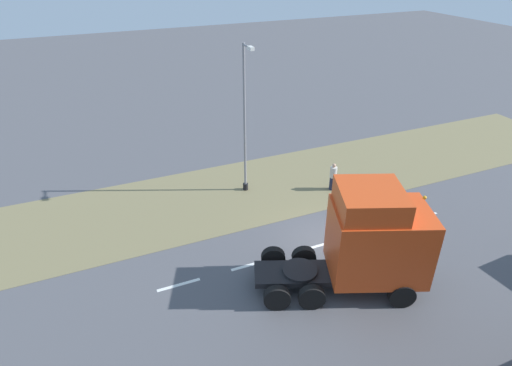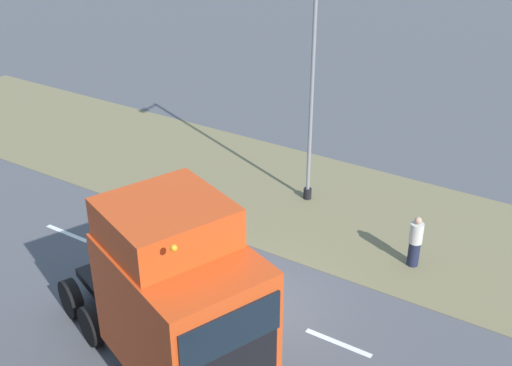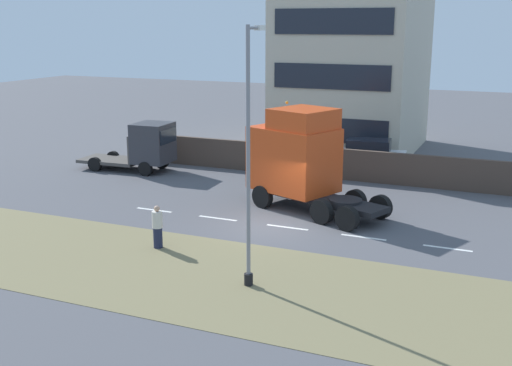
# 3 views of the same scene
# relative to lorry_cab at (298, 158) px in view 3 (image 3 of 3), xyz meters

# --- Properties ---
(ground_plane) EXTENTS (120.00, 120.00, 0.00)m
(ground_plane) POSITION_rel_lorry_cab_xyz_m (-2.99, 0.08, -2.28)
(ground_plane) COLOR #515156
(ground_plane) RESTS_ON ground
(grass_verge) EXTENTS (7.00, 44.00, 0.01)m
(grass_verge) POSITION_rel_lorry_cab_xyz_m (-8.99, 0.08, -2.27)
(grass_verge) COLOR olive
(grass_verge) RESTS_ON ground
(lane_markings) EXTENTS (0.16, 14.60, 0.00)m
(lane_markings) POSITION_rel_lorry_cab_xyz_m (-2.99, -0.62, -2.28)
(lane_markings) COLOR white
(lane_markings) RESTS_ON ground
(boundary_wall) EXTENTS (0.25, 24.00, 1.68)m
(boundary_wall) POSITION_rel_lorry_cab_xyz_m (6.01, 0.08, -1.44)
(boundary_wall) COLOR #4C3D33
(boundary_wall) RESTS_ON ground
(building_block) EXTENTS (10.47, 8.22, 11.74)m
(building_block) POSITION_rel_lorry_cab_xyz_m (14.64, 1.41, 3.05)
(building_block) COLOR beige
(building_block) RESTS_ON ground
(lorry_cab) EXTENTS (4.75, 6.87, 4.68)m
(lorry_cab) POSITION_rel_lorry_cab_xyz_m (0.00, 0.00, 0.00)
(lorry_cab) COLOR black
(lorry_cab) RESTS_ON ground
(flatbed_truck) EXTENTS (2.36, 5.57, 2.79)m
(flatbed_truck) POSITION_rel_lorry_cab_xyz_m (3.48, 10.29, -0.82)
(flatbed_truck) COLOR #333338
(flatbed_truck) RESTS_ON ground
(parked_car) EXTENTS (2.26, 4.43, 1.97)m
(parked_car) POSITION_rel_lorry_cab_xyz_m (7.72, -1.29, -1.31)
(parked_car) COLOR silver
(parked_car) RESTS_ON ground
(lamp_post) EXTENTS (1.26, 0.28, 8.14)m
(lamp_post) POSITION_rel_lorry_cab_xyz_m (-9.04, -1.58, 1.58)
(lamp_post) COLOR black
(lamp_post) RESTS_ON ground
(pedestrian) EXTENTS (0.39, 0.39, 1.64)m
(pedestrian) POSITION_rel_lorry_cab_xyz_m (-7.22, 2.96, -1.48)
(pedestrian) COLOR #1E233D
(pedestrian) RESTS_ON ground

